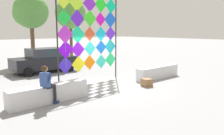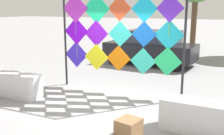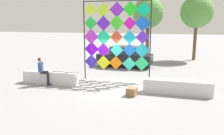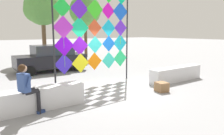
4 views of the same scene
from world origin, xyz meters
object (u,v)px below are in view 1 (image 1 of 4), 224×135
kite_display_rack (89,32)px  seated_vendor (47,82)px  tree_broadleaf (30,12)px  tree_palm_like (70,14)px  cardboard_box_large (147,82)px  parked_car (45,60)px

kite_display_rack → seated_vendor: (-3.57, -2.19, -1.78)m
tree_broadleaf → tree_palm_like: (4.28, 0.87, 0.11)m
kite_display_rack → tree_palm_like: bearing=63.5°
tree_palm_like → seated_vendor: bearing=-125.4°
cardboard_box_large → tree_palm_like: bearing=75.2°
kite_display_rack → cardboard_box_large: kite_display_rack is taller
parked_car → tree_broadleaf: (0.97, 4.31, 3.39)m
seated_vendor → cardboard_box_large: 5.18m
kite_display_rack → tree_palm_like: 10.86m
seated_vendor → tree_palm_like: size_ratio=0.27×
kite_display_rack → tree_broadleaf: 8.88m
cardboard_box_large → tree_palm_like: (3.26, 12.29, 4.12)m
kite_display_rack → tree_palm_like: tree_palm_like is taller
cardboard_box_large → tree_broadleaf: size_ratio=0.08×
cardboard_box_large → tree_palm_like: 13.37m
cardboard_box_large → kite_display_rack: bearing=119.8°
seated_vendor → tree_palm_like: 14.85m
cardboard_box_large → tree_broadleaf: bearing=95.1°
parked_car → tree_broadleaf: 5.56m
kite_display_rack → tree_broadleaf: tree_broadleaf is taller
parked_car → cardboard_box_large: size_ratio=9.06×
kite_display_rack → tree_broadleaf: (0.51, 8.73, 1.51)m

